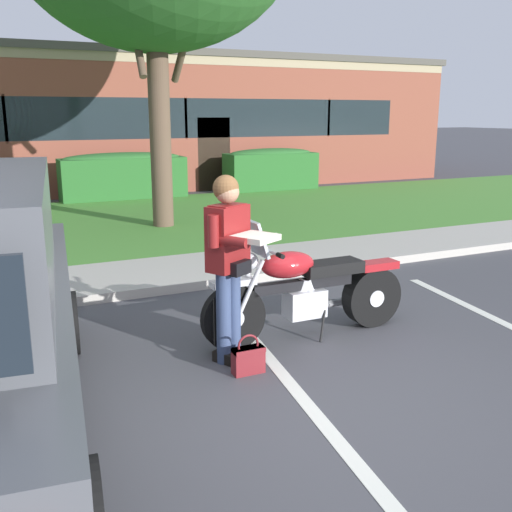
# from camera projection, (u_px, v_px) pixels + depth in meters

# --- Properties ---
(ground_plane) EXTENTS (140.00, 140.00, 0.00)m
(ground_plane) POSITION_uv_depth(u_px,v_px,m) (319.00, 396.00, 4.76)
(ground_plane) COLOR #424247
(curb_strip) EXTENTS (60.00, 0.20, 0.12)m
(curb_strip) POSITION_uv_depth(u_px,v_px,m) (187.00, 285.00, 7.61)
(curb_strip) COLOR #ADA89E
(curb_strip) RESTS_ON ground
(concrete_walk) EXTENTS (60.00, 1.50, 0.08)m
(concrete_walk) POSITION_uv_depth(u_px,v_px,m) (168.00, 271.00, 8.37)
(concrete_walk) COLOR #ADA89E
(concrete_walk) RESTS_ON ground
(grass_lawn) EXTENTS (60.00, 6.73, 0.06)m
(grass_lawn) POSITION_uv_depth(u_px,v_px,m) (108.00, 224.00, 11.98)
(grass_lawn) COLOR #478433
(grass_lawn) RESTS_ON ground
(stall_stripe_1) EXTENTS (0.73, 4.37, 0.01)m
(stall_stripe_1) POSITION_uv_depth(u_px,v_px,m) (294.00, 389.00, 4.88)
(stall_stripe_1) COLOR silver
(stall_stripe_1) RESTS_ON ground
(motorcycle) EXTENTS (2.24, 0.82, 1.26)m
(motorcycle) POSITION_uv_depth(u_px,v_px,m) (313.00, 289.00, 5.96)
(motorcycle) COLOR black
(motorcycle) RESTS_ON ground
(rider_person) EXTENTS (0.59, 0.67, 1.70)m
(rider_person) POSITION_uv_depth(u_px,v_px,m) (230.00, 254.00, 5.22)
(rider_person) COLOR black
(rider_person) RESTS_ON ground
(handbag) EXTENTS (0.28, 0.13, 0.36)m
(handbag) POSITION_uv_depth(u_px,v_px,m) (248.00, 358.00, 5.15)
(handbag) COLOR maroon
(handbag) RESTS_ON ground
(hedge_center_right) EXTENTS (3.20, 0.90, 1.24)m
(hedge_center_right) POSITION_uv_depth(u_px,v_px,m) (123.00, 175.00, 15.34)
(hedge_center_right) COLOR #286028
(hedge_center_right) RESTS_ON ground
(hedge_right) EXTENTS (2.69, 0.90, 1.24)m
(hedge_right) POSITION_uv_depth(u_px,v_px,m) (271.00, 169.00, 17.13)
(hedge_right) COLOR #286028
(hedge_right) RESTS_ON ground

